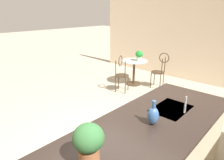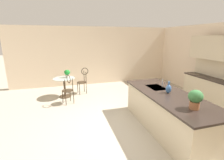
{
  "view_description": "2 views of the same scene",
  "coord_description": "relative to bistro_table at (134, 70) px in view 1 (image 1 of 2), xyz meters",
  "views": [
    {
      "loc": [
        2.06,
        1.89,
        2.14
      ],
      "look_at": [
        -0.68,
        -0.59,
        0.87
      ],
      "focal_mm": 32.61,
      "sensor_mm": 36.0,
      "label": 1
    },
    {
      "loc": [
        3.41,
        -1.45,
        2.23
      ],
      "look_at": [
        -1.65,
        0.01,
        0.82
      ],
      "focal_mm": 25.88,
      "sensor_mm": 36.0,
      "label": 2
    }
  ],
  "objects": [
    {
      "name": "wall_left_window",
      "position": [
        -1.54,
        1.56,
        0.9
      ],
      "size": [
        0.12,
        7.8,
        2.7
      ],
      "primitive_type": "cube",
      "color": "beige",
      "rests_on": "ground"
    },
    {
      "name": "chair_near_window",
      "position": [
        0.74,
        0.12,
        0.13
      ],
      "size": [
        0.52,
        0.49,
        1.04
      ],
      "color": "#3D2D1E",
      "rests_on": "ground"
    },
    {
      "name": "chair_by_island",
      "position": [
        -0.25,
        0.73,
        0.13
      ],
      "size": [
        0.44,
        0.51,
        1.04
      ],
      "color": "#3D2D1E",
      "rests_on": "ground"
    },
    {
      "name": "vase_on_counter",
      "position": [
        2.97,
        2.43,
        0.58
      ],
      "size": [
        0.13,
        0.13,
        0.29
      ],
      "color": "#386099",
      "rests_on": "kitchen_island"
    },
    {
      "name": "kitchen_island",
      "position": [
        3.02,
        2.41,
        0.02
      ],
      "size": [
        2.8,
        1.06,
        0.92
      ],
      "color": "beige",
      "rests_on": "ground"
    },
    {
      "name": "potted_plant_counter_far",
      "position": [
        3.87,
        2.37,
        0.68
      ],
      "size": [
        0.26,
        0.26,
        0.37
      ],
      "color": "#9E603D",
      "rests_on": "kitchen_island"
    },
    {
      "name": "ground_plane",
      "position": [
        2.72,
        1.56,
        -0.45
      ],
      "size": [
        40.0,
        40.0,
        0.0
      ],
      "primitive_type": "plane",
      "color": "#B2A893"
    },
    {
      "name": "sink_faucet",
      "position": [
        2.47,
        2.59,
        0.58
      ],
      "size": [
        0.02,
        0.02,
        0.22
      ],
      "primitive_type": "cylinder",
      "color": "#B2B5BA",
      "rests_on": "kitchen_island"
    },
    {
      "name": "potted_plant_on_table",
      "position": [
        -0.05,
        0.13,
        0.47
      ],
      "size": [
        0.21,
        0.21,
        0.3
      ],
      "color": "beige",
      "rests_on": "bistro_table"
    },
    {
      "name": "bistro_table",
      "position": [
        0.0,
        0.0,
        0.0
      ],
      "size": [
        0.8,
        0.8,
        0.74
      ],
      "color": "#3D2D1E",
      "rests_on": "ground"
    }
  ]
}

